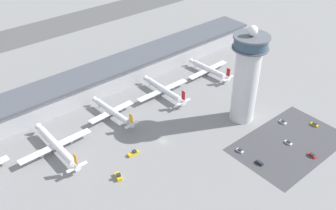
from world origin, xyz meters
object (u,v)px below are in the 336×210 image
control_tower (247,75)px  service_truck_fuel (134,153)px  airplane_gate_delta (164,90)px  service_truck_baggage (118,176)px  car_white_wagon (283,122)px  airplane_gate_echo (209,69)px  airplane_gate_charlie (112,112)px  airplane_gate_bravo (57,146)px  car_navy_sedan (288,143)px  car_maroon_suv (312,155)px  car_red_hatchback (314,125)px  car_black_suv (259,163)px  car_blue_compact (240,151)px

control_tower → service_truck_fuel: control_tower is taller
airplane_gate_delta → service_truck_baggage: size_ratio=6.70×
car_white_wagon → airplane_gate_echo: bearing=83.5°
airplane_gate_charlie → airplane_gate_delta: size_ratio=0.96×
airplane_gate_bravo → airplane_gate_echo: (121.50, 7.57, -0.63)m
car_navy_sedan → car_maroon_suv: car_maroon_suv is taller
service_truck_fuel → car_navy_sedan: (70.32, -47.30, -0.29)m
car_red_hatchback → airplane_gate_echo: bearing=92.9°
control_tower → airplane_gate_delta: control_tower is taller
control_tower → airplane_gate_charlie: bearing=140.0°
service_truck_fuel → car_white_wagon: size_ratio=1.46×
airplane_gate_charlie → car_red_hatchback: airplane_gate_charlie is taller
airplane_gate_echo → car_white_wagon: (-7.90, -69.45, -3.12)m
service_truck_fuel → car_black_suv: size_ratio=1.48×
airplane_gate_bravo → car_blue_compact: (74.80, -62.22, -3.76)m
car_red_hatchback → car_blue_compact: bearing=165.8°
airplane_gate_echo → car_navy_sedan: (-21.27, -82.54, -3.16)m
control_tower → airplane_gate_delta: bearing=112.0°
airplane_gate_charlie → car_white_wagon: bearing=-43.1°
airplane_gate_echo → service_truck_baggage: size_ratio=6.19×
car_navy_sedan → car_white_wagon: car_white_wagon is taller
car_navy_sedan → car_blue_compact: car_blue_compact is taller
airplane_gate_bravo → car_blue_compact: bearing=-39.8°
airplane_gate_echo → car_navy_sedan: bearing=-104.5°
control_tower → car_white_wagon: (14.83, -19.60, -28.59)m
airplane_gate_delta → airplane_gate_echo: (42.52, 0.85, -0.41)m
airplane_gate_charlie → car_blue_compact: size_ratio=9.37×
airplane_gate_echo → service_truck_fuel: size_ratio=5.78×
car_white_wagon → control_tower: bearing=127.1°
control_tower → airplane_gate_echo: bearing=65.5°
car_white_wagon → airplane_gate_delta: bearing=116.8°
car_navy_sedan → car_maroon_suv: bearing=-87.3°
airplane_gate_charlie → airplane_gate_delta: airplane_gate_delta is taller
car_maroon_suv → service_truck_fuel: bearing=139.1°
control_tower → car_white_wagon: 37.70m
control_tower → car_navy_sedan: 43.48m
airplane_gate_delta → car_black_suv: 81.76m
car_maroon_suv → airplane_gate_bravo: bearing=138.5°
car_black_suv → car_navy_sedan: bearing=-0.2°
airplane_gate_echo → car_black_suv: size_ratio=8.53×
service_truck_baggage → car_white_wagon: service_truck_baggage is taller
airplane_gate_echo → car_blue_compact: 84.04m
airplane_gate_delta → airplane_gate_echo: bearing=1.1°
airplane_gate_charlie → car_red_hatchback: bearing=-43.8°
service_truck_fuel → service_truck_baggage: 18.20m
car_black_suv → car_navy_sedan: 25.07m
car_navy_sedan → airplane_gate_charlie: bearing=126.3°
service_truck_baggage → car_blue_compact: size_ratio=1.46×
service_truck_fuel → car_white_wagon: bearing=-22.2°
airplane_gate_bravo → car_red_hatchback: (125.63, -75.12, -3.78)m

